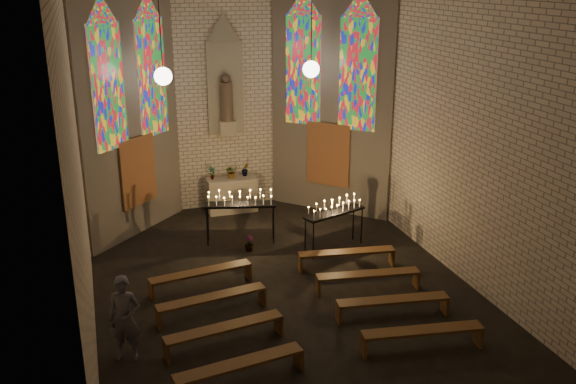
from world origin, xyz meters
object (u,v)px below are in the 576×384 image
Objects in this scene: votive_stand_left at (240,201)px; visitor at (125,319)px; altar at (232,195)px; votive_stand_right at (335,209)px; aisle_flower_pot at (249,243)px.

visitor is (-3.18, -4.45, -0.32)m from votive_stand_left.
visitor is at bearing -111.53° from votive_stand_left.
altar is 0.81× the size of votive_stand_right.
visitor is (-3.46, -6.72, 0.31)m from altar.
votive_stand_left is at bearing -97.24° from altar.
altar is at bearing 99.32° from votive_stand_right.
altar is 2.37m from votive_stand_left.
aisle_flower_pot is 0.25× the size of visitor.
aisle_flower_pot is (-0.22, -2.85, -0.30)m from altar.
votive_stand_left is at bearing 96.30° from aisle_flower_pot.
visitor reaches higher than aisle_flower_pot.
votive_stand_right reaches higher than aisle_flower_pot.
votive_stand_right is at bearing 51.59° from visitor.
aisle_flower_pot is 0.22× the size of votive_stand_left.
aisle_flower_pot is at bearing 146.53° from votive_stand_right.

